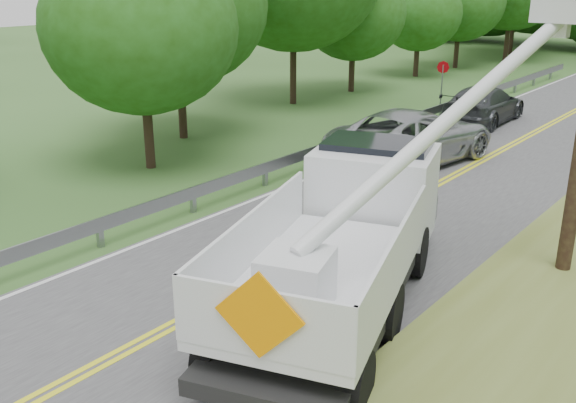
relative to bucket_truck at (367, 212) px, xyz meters
The scene contains 7 objects.
ground 6.63m from the bucket_truck, 107.43° to the right, with size 140.00×140.00×0.00m, color #325421.
road 8.28m from the bucket_truck, 103.70° to the left, with size 7.20×96.00×0.03m.
guardrail 10.66m from the bucket_truck, 124.06° to the left, with size 0.18×48.00×0.77m.
bucket_truck is the anchor object (origin of this frame).
suv_silver 9.81m from the bucket_truck, 112.71° to the left, with size 3.03×6.56×1.82m, color #A6AAAE.
suv_darkgrey 17.02m from the bucket_truck, 104.80° to the left, with size 2.21×5.44×1.58m, color #3C3F43.
stop_sign_permanent 17.38m from the bucket_truck, 111.12° to the left, with size 0.52×0.19×2.54m.
Camera 1 is at (8.12, -4.14, 6.12)m, focal length 39.95 mm.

